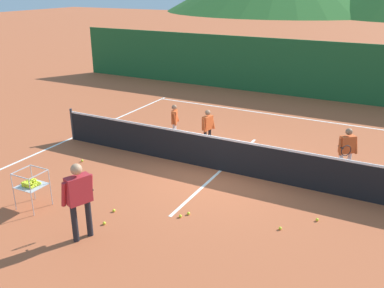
% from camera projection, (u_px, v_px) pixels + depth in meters
% --- Properties ---
extents(ground_plane, '(120.00, 120.00, 0.00)m').
position_uv_depth(ground_plane, '(221.00, 171.00, 11.64)').
color(ground_plane, '#B25633').
extents(line_baseline_far, '(10.89, 0.08, 0.01)m').
position_uv_depth(line_baseline_far, '(281.00, 116.00, 16.41)').
color(line_baseline_far, white).
rests_on(line_baseline_far, ground).
extents(line_sideline_west, '(0.08, 12.02, 0.01)m').
position_uv_depth(line_sideline_west, '(71.00, 139.00, 14.01)').
color(line_sideline_west, white).
rests_on(line_sideline_west, ground).
extents(line_service_center, '(0.08, 5.53, 0.01)m').
position_uv_depth(line_service_center, '(221.00, 170.00, 11.64)').
color(line_service_center, white).
rests_on(line_service_center, ground).
extents(tennis_net, '(10.69, 0.08, 1.05)m').
position_uv_depth(tennis_net, '(221.00, 154.00, 11.46)').
color(tennis_net, '#333338').
rests_on(tennis_net, ground).
extents(instructor, '(0.47, 0.82, 1.64)m').
position_uv_depth(instructor, '(79.00, 194.00, 8.25)').
color(instructor, black).
rests_on(instructor, ground).
extents(student_0, '(0.32, 0.49, 1.19)m').
position_uv_depth(student_0, '(175.00, 119.00, 13.65)').
color(student_0, silver).
rests_on(student_0, ground).
extents(student_1, '(0.30, 0.50, 1.23)m').
position_uv_depth(student_1, '(208.00, 125.00, 12.97)').
color(student_1, black).
rests_on(student_1, ground).
extents(student_2, '(0.51, 0.68, 1.34)m').
position_uv_depth(student_2, '(347.00, 148.00, 11.05)').
color(student_2, silver).
rests_on(student_2, ground).
extents(ball_cart, '(0.58, 0.58, 0.90)m').
position_uv_depth(ball_cart, '(31.00, 184.00, 9.55)').
color(ball_cart, '#B7B7BC').
rests_on(ball_cart, ground).
extents(tennis_ball_1, '(0.07, 0.07, 0.07)m').
position_uv_depth(tennis_ball_1, '(180.00, 216.00, 9.32)').
color(tennis_ball_1, yellow).
rests_on(tennis_ball_1, ground).
extents(tennis_ball_2, '(0.07, 0.07, 0.07)m').
position_uv_depth(tennis_ball_2, '(317.00, 220.00, 9.18)').
color(tennis_ball_2, yellow).
rests_on(tennis_ball_2, ground).
extents(tennis_ball_3, '(0.07, 0.07, 0.07)m').
position_uv_depth(tennis_ball_3, '(82.00, 161.00, 12.20)').
color(tennis_ball_3, yellow).
rests_on(tennis_ball_3, ground).
extents(tennis_ball_4, '(0.07, 0.07, 0.07)m').
position_uv_depth(tennis_ball_4, '(189.00, 213.00, 9.43)').
color(tennis_ball_4, yellow).
rests_on(tennis_ball_4, ground).
extents(tennis_ball_5, '(0.07, 0.07, 0.07)m').
position_uv_depth(tennis_ball_5, '(104.00, 223.00, 9.05)').
color(tennis_ball_5, yellow).
rests_on(tennis_ball_5, ground).
extents(tennis_ball_7, '(0.07, 0.07, 0.07)m').
position_uv_depth(tennis_ball_7, '(114.00, 210.00, 9.55)').
color(tennis_ball_7, yellow).
rests_on(tennis_ball_7, ground).
extents(tennis_ball_8, '(0.07, 0.07, 0.07)m').
position_uv_depth(tennis_ball_8, '(280.00, 228.00, 8.86)').
color(tennis_ball_8, yellow).
rests_on(tennis_ball_8, ground).
extents(windscreen_fence, '(23.95, 0.08, 2.52)m').
position_uv_depth(windscreen_fence, '(305.00, 69.00, 18.61)').
color(windscreen_fence, '#1E5B2D').
rests_on(windscreen_fence, ground).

